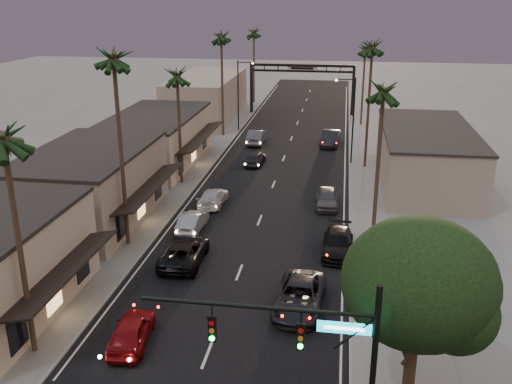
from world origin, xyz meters
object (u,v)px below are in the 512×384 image
(palm_lc, at_px, (177,71))
(oncoming_silver, at_px, (193,221))
(traffic_signal, at_px, (320,350))
(oncoming_pickup, at_px, (184,252))
(corner_tree, at_px, (420,288))
(palm_ra, at_px, (384,85))
(palm_rb, at_px, (373,43))
(curbside_near, at_px, (299,296))
(palm_rc, at_px, (366,46))
(palm_la, at_px, (2,129))
(oncoming_red, at_px, (131,331))
(streetlight_left, at_px, (240,90))
(arch, at_px, (302,76))
(streetlight_right, at_px, (351,114))
(palm_far, at_px, (254,30))
(curbside_black, at_px, (338,243))
(palm_ld, at_px, (221,34))
(palm_lb, at_px, (113,53))

(palm_lc, height_order, oncoming_silver, palm_lc)
(traffic_signal, height_order, oncoming_pickup, traffic_signal)
(corner_tree, distance_m, palm_ra, 17.45)
(palm_rb, height_order, curbside_near, palm_rb)
(palm_rc, height_order, oncoming_pickup, palm_rc)
(palm_la, distance_m, oncoming_red, 11.71)
(traffic_signal, height_order, corner_tree, corner_tree)
(oncoming_pickup, relative_size, curbside_near, 0.98)
(palm_lc, bearing_deg, streetlight_left, 85.63)
(arch, xyz_separation_m, streetlight_right, (6.92, -25.00, -0.20))
(palm_far, xyz_separation_m, oncoming_pickup, (4.43, -58.12, -10.67))
(palm_rb, distance_m, oncoming_red, 37.70)
(palm_la, bearing_deg, streetlight_right, 66.68)
(curbside_black, bearing_deg, palm_rb, 84.46)
(traffic_signal, bearing_deg, curbside_near, 97.71)
(palm_ld, height_order, curbside_black, palm_ld)
(palm_lb, bearing_deg, palm_ra, 6.63)
(palm_la, xyz_separation_m, palm_ld, (-0.00, 46.00, 0.97))
(streetlight_right, bearing_deg, palm_far, 114.76)
(streetlight_left, height_order, palm_lc, palm_lc)
(palm_ld, bearing_deg, streetlight_right, -32.79)
(palm_ld, bearing_deg, streetlight_left, 60.75)
(traffic_signal, distance_m, oncoming_pickup, 19.02)
(arch, xyz_separation_m, palm_rb, (8.60, -26.00, 6.88))
(streetlight_right, relative_size, palm_lc, 0.74)
(palm_lc, xyz_separation_m, curbside_black, (14.80, -13.08, -9.73))
(palm_la, height_order, oncoming_red, palm_la)
(palm_far, bearing_deg, corner_tree, -75.86)
(streetlight_left, height_order, palm_la, palm_la)
(palm_ra, height_order, oncoming_silver, palm_ra)
(palm_rb, bearing_deg, streetlight_left, 137.95)
(streetlight_right, relative_size, palm_far, 0.68)
(streetlight_left, height_order, palm_ld, palm_ld)
(streetlight_right, distance_m, palm_la, 39.68)
(palm_ra, bearing_deg, streetlight_right, 94.57)
(curbside_black, bearing_deg, palm_lb, -175.49)
(palm_lc, height_order, oncoming_pickup, palm_lc)
(oncoming_red, bearing_deg, curbside_near, -156.49)
(oncoming_silver, bearing_deg, oncoming_red, 94.33)
(palm_ra, relative_size, curbside_black, 2.58)
(palm_la, bearing_deg, oncoming_silver, 76.75)
(streetlight_right, bearing_deg, oncoming_red, -107.59)
(corner_tree, relative_size, palm_la, 0.67)
(palm_rc, bearing_deg, palm_ld, -152.38)
(streetlight_right, xyz_separation_m, palm_ra, (1.68, -21.00, 6.11))
(palm_ld, relative_size, curbside_black, 2.77)
(palm_ra, bearing_deg, palm_ld, 119.02)
(palm_ra, bearing_deg, curbside_black, -155.75)
(traffic_signal, bearing_deg, corner_tree, 42.31)
(palm_lb, relative_size, curbside_black, 2.97)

